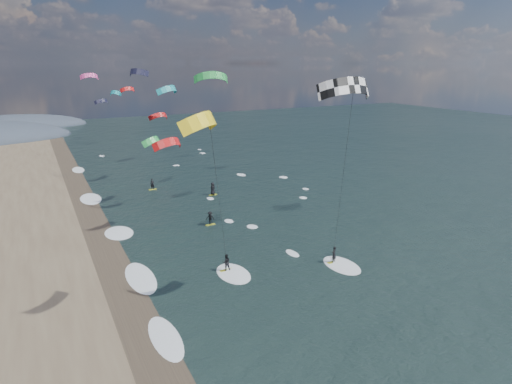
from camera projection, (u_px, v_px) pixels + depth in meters
name	position (u px, v px, depth m)	size (l,w,h in m)	color
ground	(355.00, 341.00, 27.68)	(260.00, 260.00, 0.00)	black
wet_sand_strip	(134.00, 312.00, 30.83)	(3.00, 240.00, 0.00)	#382D23
kitesurfer_near_a	(350.00, 137.00, 29.57)	(7.49, 8.30, 16.80)	gold
kitesurfer_near_b	(218.00, 181.00, 29.84)	(6.82, 8.91, 14.93)	gold
far_kitesurfers	(200.00, 199.00, 53.98)	(7.72, 17.59, 1.77)	gold
bg_kite_field	(142.00, 96.00, 68.36)	(13.63, 65.98, 9.18)	#D83F8C
shoreline_surf	(136.00, 280.00, 35.39)	(2.40, 79.40, 0.11)	white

